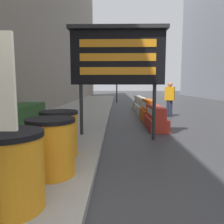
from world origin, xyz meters
TOP-DOWN VIEW (x-y plane):
  - barrel_drum_foreground at (-0.83, 0.50)m, footprint 0.76×0.76m
  - barrel_drum_middle at (-0.66, 1.47)m, footprint 0.76×0.76m
  - barrel_drum_back at (-0.79, 2.43)m, footprint 0.76×0.76m
  - message_board at (0.39, 4.31)m, footprint 2.70×0.36m
  - jersey_barrier_red_striped at (1.77, 5.93)m, footprint 0.62×1.80m
  - jersey_barrier_orange_far at (1.77, 7.92)m, footprint 0.58×1.74m
  - jersey_barrier_white at (1.77, 9.94)m, footprint 0.59×1.78m
  - jersey_barrier_cream at (1.77, 12.31)m, footprint 0.59×2.00m
  - traffic_cone_near at (2.70, 13.94)m, footprint 0.37×0.37m
  - traffic_light_near_curb at (0.38, 17.94)m, footprint 0.28×0.45m
  - pedestrian_worker at (2.95, 8.87)m, footprint 0.52×0.43m

SIDE VIEW (x-z plane):
  - traffic_cone_near at x=2.70m, z-range -0.01..0.66m
  - jersey_barrier_red_striped at x=1.77m, z-range -0.05..0.76m
  - jersey_barrier_cream at x=1.77m, z-range -0.05..0.80m
  - jersey_barrier_white at x=1.77m, z-range -0.05..0.81m
  - jersey_barrier_orange_far at x=1.77m, z-range -0.05..0.86m
  - barrel_drum_foreground at x=-0.83m, z-range 0.14..1.04m
  - barrel_drum_middle at x=-0.66m, z-range 0.14..1.04m
  - barrel_drum_back at x=-0.79m, z-range 0.14..1.04m
  - pedestrian_worker at x=2.95m, z-range 0.15..1.85m
  - message_board at x=0.39m, z-range 0.75..3.89m
  - traffic_light_near_curb at x=0.38m, z-range 0.94..5.16m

